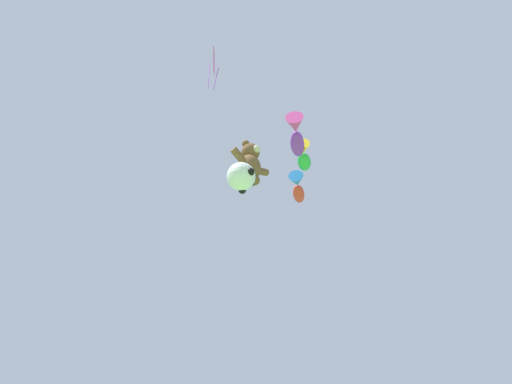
% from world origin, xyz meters
% --- Properties ---
extents(teddy_bear_kite, '(2.09, 0.92, 2.12)m').
position_xyz_m(teddy_bear_kite, '(0.80, 4.26, 11.00)').
color(teddy_bear_kite, brown).
extents(soccer_ball_kite, '(1.21, 1.20, 1.11)m').
position_xyz_m(soccer_ball_kite, '(0.11, 4.03, 9.59)').
color(soccer_ball_kite, white).
extents(fish_kite_violet, '(2.41, 1.98, 0.82)m').
position_xyz_m(fish_kite_violet, '(2.52, 2.99, 13.12)').
color(fish_kite_violet, purple).
extents(fish_kite_emerald, '(1.99, 1.62, 0.85)m').
position_xyz_m(fish_kite_emerald, '(4.04, 3.76, 13.38)').
color(fish_kite_emerald, green).
extents(fish_kite_crimson, '(2.33, 1.88, 0.80)m').
position_xyz_m(fish_kite_crimson, '(5.57, 5.38, 13.15)').
color(fish_kite_crimson, red).
extents(diamond_kite, '(0.90, 1.00, 2.83)m').
position_xyz_m(diamond_kite, '(-2.26, 3.33, 13.81)').
color(diamond_kite, '#E53F9E').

